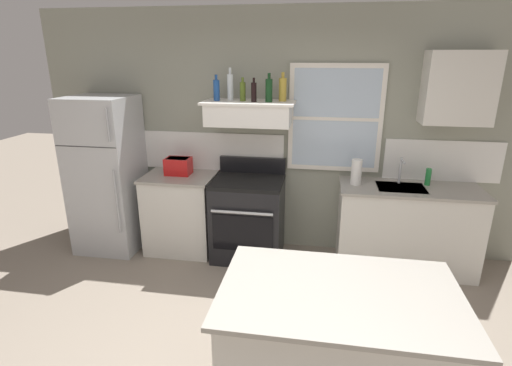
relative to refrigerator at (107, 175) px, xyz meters
The scene contains 18 objects.
back_wall 2.02m from the refrigerator, 11.29° to the left, with size 5.40×0.11×2.70m.
refrigerator is the anchor object (origin of this frame).
counter_left_of_stove 0.96m from the refrigerator, ahead, with size 0.79×0.63×0.91m.
toaster 0.85m from the refrigerator, ahead, with size 0.30×0.20×0.19m.
stove_range 1.70m from the refrigerator, ahead, with size 0.76×0.69×1.09m.
range_hood_shelf 1.81m from the refrigerator, ahead, with size 0.96×0.52×0.24m.
bottle_blue_liqueur 1.63m from the refrigerator, ahead, with size 0.07×0.07×0.27m.
bottle_clear_tall 1.76m from the refrigerator, ahead, with size 0.06×0.06×0.33m.
bottle_olive_oil_square 1.85m from the refrigerator, ahead, with size 0.06×0.06×0.24m.
bottle_balsamic_dark 1.96m from the refrigerator, ahead, with size 0.06×0.06×0.24m.
bottle_dark_green_wine 2.10m from the refrigerator, ahead, with size 0.07×0.07×0.29m.
bottle_champagne_gold_foil 2.23m from the refrigerator, ahead, with size 0.08×0.08×0.29m.
counter_right_with_sink 3.38m from the refrigerator, ahead, with size 1.43×0.63×0.91m.
sink_faucet 3.26m from the refrigerator, ahead, with size 0.03×0.17×0.28m.
paper_towel_roll 2.80m from the refrigerator, ahead, with size 0.11×0.11×0.27m, color white.
dish_soap_bottle 3.54m from the refrigerator, ahead, with size 0.06×0.06×0.18m, color #268C3F.
kitchen_island 3.26m from the refrigerator, 37.34° to the right, with size 1.40×0.90×0.91m.
upper_cabinet_right 3.84m from the refrigerator, ahead, with size 0.64×0.32×0.70m.
Camera 1 is at (0.52, -2.14, 2.22)m, focal length 27.62 mm.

